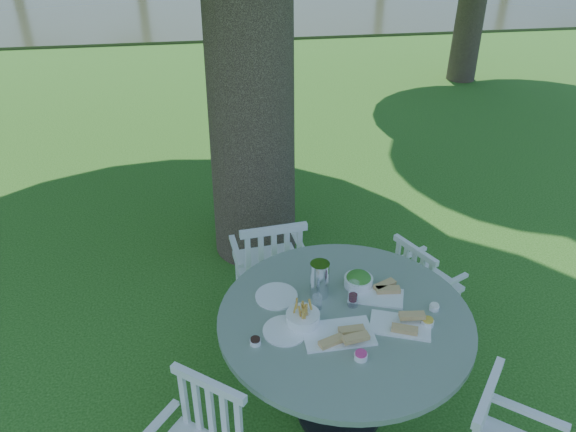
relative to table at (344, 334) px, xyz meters
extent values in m
plane|color=#15440E|center=(-0.17, 0.99, -0.71)|extent=(140.00, 140.00, 0.00)
cylinder|color=black|center=(0.00, 0.00, -0.69)|extent=(0.56, 0.56, 0.04)
cylinder|color=black|center=(0.00, 0.00, -0.28)|extent=(0.12, 0.12, 0.77)
cylinder|color=slate|center=(0.00, 0.00, 0.13)|extent=(1.53, 1.53, 0.04)
cylinder|color=silver|center=(1.06, 0.64, -0.50)|extent=(0.03, 0.03, 0.41)
cylinder|color=silver|center=(0.91, 0.97, -0.50)|extent=(0.03, 0.03, 0.41)
cylinder|color=silver|center=(0.77, 0.50, -0.50)|extent=(0.03, 0.03, 0.41)
cylinder|color=silver|center=(0.61, 0.83, -0.50)|extent=(0.03, 0.03, 0.41)
cube|color=silver|center=(0.84, 0.74, -0.28)|extent=(0.53, 0.54, 0.04)
cube|color=silver|center=(0.67, 0.66, -0.09)|extent=(0.21, 0.39, 0.42)
cylinder|color=silver|center=(-0.16, 1.27, -0.47)|extent=(0.04, 0.04, 0.48)
cylinder|color=silver|center=(-0.58, 1.23, -0.47)|extent=(0.04, 0.04, 0.48)
cylinder|color=silver|center=(-0.11, 0.89, -0.47)|extent=(0.04, 0.04, 0.48)
cylinder|color=silver|center=(-0.54, 0.85, -0.47)|extent=(0.04, 0.04, 0.48)
cube|color=silver|center=(-0.35, 1.06, -0.21)|extent=(0.54, 0.50, 0.04)
cube|color=silver|center=(-0.32, 0.85, 0.02)|extent=(0.49, 0.10, 0.49)
cube|color=silver|center=(-0.82, -0.44, -0.03)|extent=(0.39, 0.31, 0.46)
cube|color=silver|center=(0.55, -0.73, 0.00)|extent=(0.34, 0.40, 0.48)
cube|color=white|center=(-0.08, -0.15, 0.15)|extent=(0.41, 0.25, 0.02)
cube|color=white|center=(0.30, -0.14, 0.15)|extent=(0.40, 0.31, 0.01)
cube|color=white|center=(0.23, 0.15, 0.15)|extent=(0.38, 0.29, 0.01)
cylinder|color=white|center=(-0.37, -0.08, 0.15)|extent=(0.26, 0.26, 0.01)
cylinder|color=white|center=(-0.38, 0.23, 0.15)|extent=(0.27, 0.27, 0.01)
cylinder|color=white|center=(-0.26, -0.03, 0.18)|extent=(0.20, 0.20, 0.08)
cylinder|color=white|center=(0.15, 0.27, 0.18)|extent=(0.18, 0.18, 0.06)
cylinder|color=silver|center=(-0.12, 0.22, 0.27)|extent=(0.12, 0.12, 0.24)
cylinder|color=white|center=(0.07, 0.09, 0.23)|extent=(0.07, 0.07, 0.18)
cylinder|color=white|center=(-0.15, 0.09, 0.19)|extent=(0.06, 0.06, 0.10)
cylinder|color=white|center=(-0.25, -0.03, 0.20)|extent=(0.06, 0.06, 0.10)
cylinder|color=white|center=(0.00, -0.35, 0.16)|extent=(0.08, 0.08, 0.03)
cylinder|color=white|center=(0.46, -0.14, 0.16)|extent=(0.07, 0.07, 0.03)
cylinder|color=white|center=(0.55, -0.02, 0.16)|extent=(0.06, 0.06, 0.03)
cylinder|color=white|center=(-0.55, -0.16, 0.16)|extent=(0.06, 0.06, 0.03)
camera|label=1|loc=(-0.71, -2.47, 2.39)|focal=35.00mm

